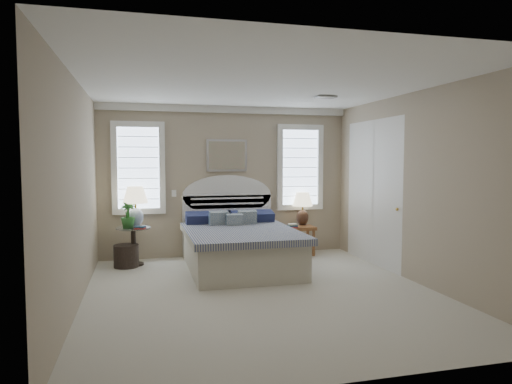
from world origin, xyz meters
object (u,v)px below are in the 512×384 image
object	(u,v)px
side_table_left	(133,242)
nightstand_right	(300,234)
bed	(239,244)
floor_pot	(126,256)
lamp_left	(135,202)
lamp_right	(303,205)

from	to	relation	value
side_table_left	nightstand_right	world-z (taller)	side_table_left
bed	floor_pot	distance (m)	1.84
side_table_left	nightstand_right	xyz separation A→B (m)	(2.95, 0.10, -0.00)
nightstand_right	lamp_left	distance (m)	2.98
side_table_left	floor_pot	size ratio (longest dim) A/B	1.58
side_table_left	lamp_left	size ratio (longest dim) A/B	0.93
nightstand_right	floor_pot	world-z (taller)	nightstand_right
nightstand_right	floor_pot	bearing A→B (deg)	-176.27
nightstand_right	lamp_right	bearing A→B (deg)	57.91
lamp_left	lamp_right	world-z (taller)	lamp_left
lamp_left	side_table_left	bearing A→B (deg)	-106.76
side_table_left	lamp_right	world-z (taller)	lamp_right
side_table_left	lamp_left	world-z (taller)	lamp_left
side_table_left	bed	bearing A→B (deg)	-19.74
lamp_right	bed	bearing A→B (deg)	-148.86
lamp_left	bed	bearing A→B (deg)	-24.39
floor_pot	lamp_right	bearing A→B (deg)	6.32
side_table_left	lamp_right	xyz separation A→B (m)	(3.04, 0.25, 0.52)
lamp_right	lamp_left	bearing A→B (deg)	-177.85
floor_pot	lamp_right	distance (m)	3.26
floor_pot	side_table_left	bearing A→B (deg)	40.99
side_table_left	floor_pot	xyz separation A→B (m)	(-0.11, -0.10, -0.20)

